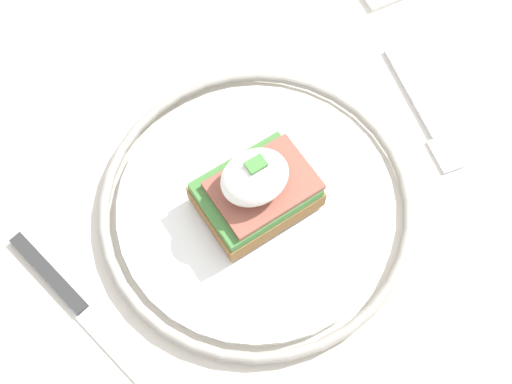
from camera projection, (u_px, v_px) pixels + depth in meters
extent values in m
plane|color=#9E9993|center=(239.00, 343.00, 1.27)|extent=(6.00, 6.00, 0.00)
cube|color=beige|center=(220.00, 193.00, 0.61)|extent=(1.02, 0.91, 0.03)
cylinder|color=white|center=(256.00, 206.00, 0.58)|extent=(0.25, 0.25, 0.01)
torus|color=gray|center=(256.00, 203.00, 0.57)|extent=(0.28, 0.28, 0.01)
cube|color=olive|center=(256.00, 196.00, 0.56)|extent=(0.10, 0.07, 0.02)
cube|color=#427A38|center=(256.00, 190.00, 0.54)|extent=(0.09, 0.07, 0.01)
cube|color=brown|center=(263.00, 186.00, 0.54)|extent=(0.09, 0.06, 0.01)
ellipsoid|color=white|center=(255.00, 177.00, 0.52)|extent=(0.06, 0.05, 0.03)
cube|color=#47843D|center=(256.00, 164.00, 0.50)|extent=(0.02, 0.01, 0.00)
cube|color=silver|center=(412.00, 92.00, 0.63)|extent=(0.03, 0.11, 0.00)
cube|color=silver|center=(445.00, 154.00, 0.60)|extent=(0.03, 0.04, 0.00)
cube|color=#2D2D2D|center=(49.00, 273.00, 0.55)|extent=(0.03, 0.09, 0.01)
cube|color=silver|center=(117.00, 347.00, 0.53)|extent=(0.04, 0.11, 0.00)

